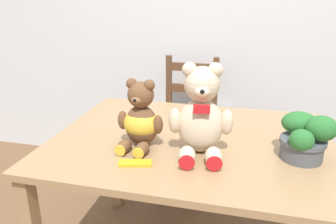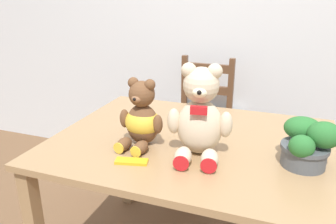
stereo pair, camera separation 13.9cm
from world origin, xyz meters
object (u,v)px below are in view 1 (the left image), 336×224
object	(u,v)px
potted_plant	(305,137)
teddy_bear_left	(141,120)
wooden_chair_behind	(187,129)
teddy_bear_right	(201,116)
chocolate_bar	(135,163)

from	to	relation	value
potted_plant	teddy_bear_left	bearing A→B (deg)	-176.93
wooden_chair_behind	potted_plant	bearing A→B (deg)	125.28
teddy_bear_right	wooden_chair_behind	bearing A→B (deg)	-86.11
chocolate_bar	teddy_bear_right	bearing A→B (deg)	36.71
teddy_bear_left	teddy_bear_right	world-z (taller)	teddy_bear_right
wooden_chair_behind	chocolate_bar	bearing A→B (deg)	89.83
teddy_bear_right	potted_plant	size ratio (longest dim) A/B	1.83
teddy_bear_right	chocolate_bar	xyz separation A→B (m)	(-0.23, -0.17, -0.16)
teddy_bear_left	potted_plant	distance (m)	0.68
chocolate_bar	teddy_bear_left	bearing A→B (deg)	100.46
potted_plant	teddy_bear_right	bearing A→B (deg)	-174.17
teddy_bear_right	chocolate_bar	bearing A→B (deg)	27.21
wooden_chair_behind	teddy_bear_left	bearing A→B (deg)	87.81
wooden_chair_behind	chocolate_bar	xyz separation A→B (m)	(-0.00, -1.12, 0.32)
teddy_bear_left	teddy_bear_right	bearing A→B (deg)	-176.85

